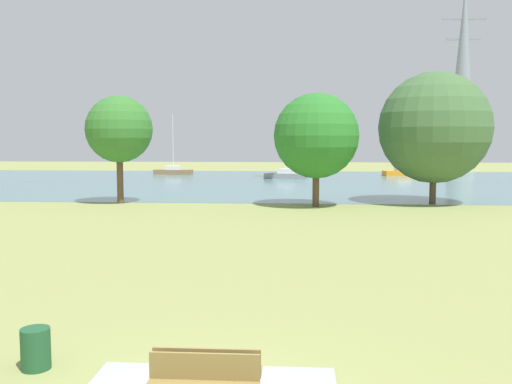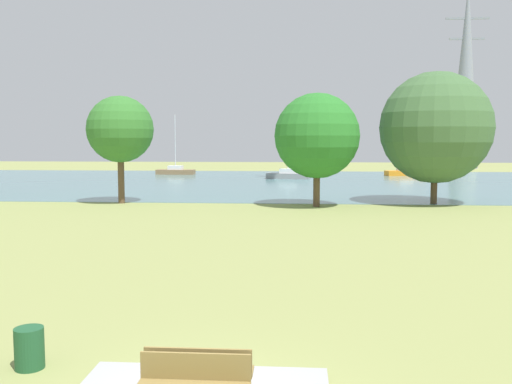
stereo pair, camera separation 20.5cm
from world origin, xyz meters
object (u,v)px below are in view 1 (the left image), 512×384
(sailboat_orange, at_px, (403,172))
(electricity_pylon, at_px, (463,75))
(sailboat_gray, at_px, (286,175))
(tree_west_near, at_px, (434,128))
(litter_bin, at_px, (36,349))
(tree_mid_shore, at_px, (316,136))
(bench_facing_water, at_px, (208,375))
(tree_east_near, at_px, (119,130))
(sailboat_brown, at_px, (173,171))

(sailboat_orange, relative_size, electricity_pylon, 0.23)
(sailboat_gray, bearing_deg, tree_west_near, -66.82)
(litter_bin, relative_size, tree_mid_shore, 0.11)
(sailboat_gray, height_order, electricity_pylon, electricity_pylon)
(sailboat_orange, relative_size, tree_west_near, 0.73)
(bench_facing_water, bearing_deg, tree_east_near, 109.83)
(bench_facing_water, xyz_separation_m, electricity_pylon, (26.81, 80.03, 13.58))
(electricity_pylon, bearing_deg, tree_east_near, -126.39)
(litter_bin, bearing_deg, sailboat_orange, 73.17)
(electricity_pylon, bearing_deg, sailboat_gray, -136.27)
(sailboat_orange, distance_m, tree_mid_shore, 35.38)
(sailboat_gray, bearing_deg, bench_facing_water, -90.54)
(sailboat_orange, bearing_deg, tree_west_near, -96.90)
(bench_facing_water, distance_m, litter_bin, 3.71)
(sailboat_gray, bearing_deg, litter_bin, -94.30)
(tree_mid_shore, height_order, electricity_pylon, electricity_pylon)
(sailboat_gray, distance_m, tree_west_near, 26.92)
(tree_west_near, distance_m, electricity_pylon, 52.75)
(sailboat_brown, distance_m, tree_west_near, 39.98)
(electricity_pylon, bearing_deg, tree_mid_shore, -114.83)
(sailboat_orange, height_order, tree_west_near, tree_west_near)
(litter_bin, distance_m, tree_mid_shore, 28.17)
(bench_facing_water, relative_size, litter_bin, 2.25)
(tree_mid_shore, bearing_deg, bench_facing_water, -95.78)
(bench_facing_water, height_order, litter_bin, bench_facing_water)
(litter_bin, distance_m, electricity_pylon, 85.61)
(sailboat_brown, bearing_deg, sailboat_gray, -25.14)
(bench_facing_water, bearing_deg, electricity_pylon, 71.48)
(bench_facing_water, distance_m, tree_mid_shore, 28.71)
(litter_bin, height_order, tree_mid_shore, tree_mid_shore)
(tree_mid_shore, bearing_deg, sailboat_gray, 95.03)
(bench_facing_water, relative_size, sailboat_gray, 0.25)
(sailboat_orange, bearing_deg, electricity_pylon, 57.01)
(sailboat_brown, relative_size, tree_east_near, 1.01)
(tree_east_near, relative_size, electricity_pylon, 0.26)
(sailboat_orange, xyz_separation_m, tree_east_near, (-25.25, -32.03, 4.63))
(sailboat_gray, bearing_deg, electricity_pylon, 43.73)
(litter_bin, distance_m, tree_west_near, 33.08)
(sailboat_orange, xyz_separation_m, electricity_pylon, (12.13, 18.69, 13.60))
(sailboat_orange, xyz_separation_m, tree_mid_shore, (-11.82, -33.08, 4.18))
(sailboat_gray, height_order, tree_east_near, tree_east_near)
(sailboat_brown, bearing_deg, sailboat_orange, -0.47)
(sailboat_brown, distance_m, tree_east_near, 32.75)
(sailboat_brown, xyz_separation_m, electricity_pylon, (40.58, 18.46, 13.58))
(sailboat_gray, bearing_deg, sailboat_orange, 24.56)
(sailboat_orange, xyz_separation_m, sailboat_gray, (-14.16, -6.47, 0.01))
(bench_facing_water, height_order, tree_west_near, tree_west_near)
(tree_east_near, height_order, tree_mid_shore, tree_mid_shore)
(bench_facing_water, relative_size, sailboat_orange, 0.28)
(sailboat_gray, xyz_separation_m, tree_west_near, (10.43, -24.36, 4.74))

